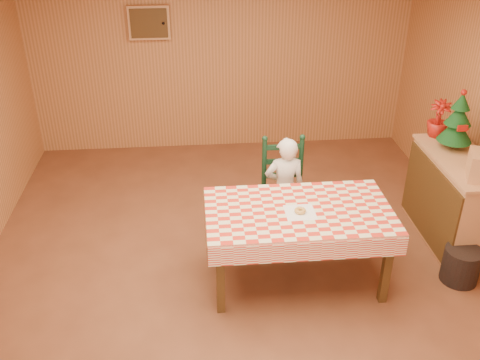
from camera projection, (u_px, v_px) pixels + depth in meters
The scene contains 11 objects.
ground at pixel (242, 278), 5.07m from camera, with size 6.00×6.00×0.00m, color brown.
cabin_walls at pixel (236, 74), 4.65m from camera, with size 5.10×6.05×2.65m.
dining_table at pixel (298, 217), 4.73m from camera, with size 1.66×0.96×0.77m.
ladder_chair at pixel (283, 191), 5.50m from camera, with size 0.44×0.40×1.08m.
seated_child at pixel (284, 189), 5.42m from camera, with size 0.41×0.27×1.12m, color silver.
napkin at pixel (300, 212), 4.64m from camera, with size 0.26×0.26×0.00m, color white.
donut at pixel (300, 211), 4.63m from camera, with size 0.10×0.10×0.03m, color gold.
shelf_unit at pixel (453, 200), 5.42m from camera, with size 0.54×1.24×0.93m.
christmas_tree at pixel (458, 122), 5.28m from camera, with size 0.34×0.34×0.62m.
flower_arrangement at pixel (439, 119), 5.58m from camera, with size 0.22×0.22×0.39m, color #9D160E.
storage_bin at pixel (461, 265), 4.96m from camera, with size 0.34×0.34×0.34m, color black.
Camera 1 is at (-0.38, -3.97, 3.27)m, focal length 40.00 mm.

